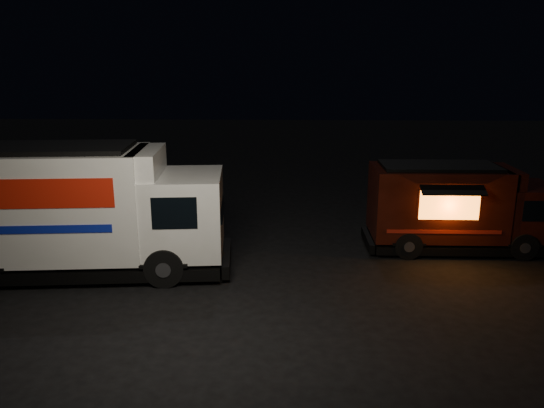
# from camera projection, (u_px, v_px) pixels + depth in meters

# --- Properties ---
(ground) EXTENTS (80.00, 80.00, 0.00)m
(ground) POSITION_uv_depth(u_px,v_px,m) (244.00, 280.00, 14.09)
(ground) COLOR black
(ground) RESTS_ON ground
(white_truck) EXTENTS (7.96, 3.35, 3.51)m
(white_truck) POSITION_uv_depth(u_px,v_px,m) (85.00, 210.00, 14.28)
(white_truck) COLOR white
(white_truck) RESTS_ON ground
(red_truck) EXTENTS (5.71, 2.11, 2.65)m
(red_truck) POSITION_uv_depth(u_px,v_px,m) (460.00, 207.00, 16.16)
(red_truck) COLOR #3B110A
(red_truck) RESTS_ON ground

